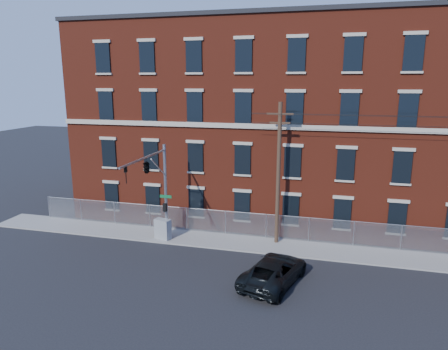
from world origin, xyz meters
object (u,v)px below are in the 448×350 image
traffic_signal_mast (151,175)px  utility_pole_near (278,172)px  utility_cabinet (163,229)px  pickup_truck (274,271)px

traffic_signal_mast → utility_pole_near: size_ratio=0.70×
traffic_signal_mast → utility_cabinet: traffic_signal_mast is taller
pickup_truck → utility_cabinet: utility_cabinet is taller
utility_pole_near → pickup_truck: bearing=-84.2°
utility_pole_near → utility_cabinet: 9.44m
utility_cabinet → traffic_signal_mast: bearing=-68.5°
pickup_truck → utility_cabinet: bearing=-11.1°
traffic_signal_mast → pickup_truck: traffic_signal_mast is taller
utility_pole_near → pickup_truck: (0.60, -5.94, -4.58)m
pickup_truck → utility_cabinet: (-8.80, 4.54, 0.10)m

